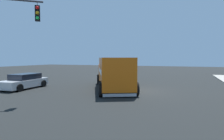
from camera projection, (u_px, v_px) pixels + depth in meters
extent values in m
plane|color=black|center=(138.00, 91.00, 15.75)|extent=(100.00, 100.00, 0.00)
cube|color=orange|center=(115.00, 72.00, 15.79)|extent=(4.86, 6.45, 2.38)
cube|color=orange|center=(110.00, 72.00, 19.89)|extent=(3.00, 2.78, 1.70)
cube|color=black|center=(110.00, 69.00, 20.72)|extent=(1.83, 0.98, 0.88)
cube|color=#B2B2B7|center=(120.00, 95.00, 12.99)|extent=(2.15, 1.22, 0.21)
cube|color=white|center=(100.00, 71.00, 15.66)|extent=(2.30, 4.52, 0.36)
cube|color=white|center=(129.00, 71.00, 15.90)|extent=(2.30, 4.52, 0.36)
cylinder|color=black|center=(98.00, 79.00, 19.77)|extent=(0.70, 1.02, 1.00)
cylinder|color=black|center=(122.00, 79.00, 20.01)|extent=(0.70, 1.02, 1.00)
cylinder|color=black|center=(100.00, 87.00, 14.33)|extent=(0.70, 1.02, 1.00)
cylinder|color=black|center=(133.00, 87.00, 14.58)|extent=(0.70, 1.02, 1.00)
cylinder|color=black|center=(101.00, 90.00, 13.29)|extent=(0.70, 1.02, 1.00)
cylinder|color=black|center=(136.00, 89.00, 13.53)|extent=(0.70, 1.02, 1.00)
cylinder|color=#38383D|center=(37.00, 4.00, 11.87)|extent=(0.03, 0.03, 0.25)
cube|color=black|center=(38.00, 13.00, 11.90)|extent=(0.42, 0.42, 0.95)
sphere|color=red|center=(37.00, 8.00, 11.71)|extent=(0.20, 0.20, 0.20)
sphere|color=#EFA314|center=(37.00, 13.00, 11.73)|extent=(0.20, 0.20, 0.20)
sphere|color=#19CC4C|center=(37.00, 18.00, 11.75)|extent=(0.20, 0.20, 0.20)
cube|color=#B7BABF|center=(24.00, 83.00, 16.94)|extent=(1.92, 4.35, 0.65)
cube|color=black|center=(25.00, 76.00, 17.05)|extent=(1.65, 2.45, 0.50)
cylinder|color=black|center=(20.00, 88.00, 15.31)|extent=(0.22, 0.63, 0.62)
cylinder|color=black|center=(3.00, 87.00, 15.93)|extent=(0.22, 0.63, 0.62)
cylinder|color=black|center=(44.00, 83.00, 17.98)|extent=(0.22, 0.63, 0.62)
cylinder|color=black|center=(28.00, 83.00, 18.59)|extent=(0.22, 0.63, 0.62)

